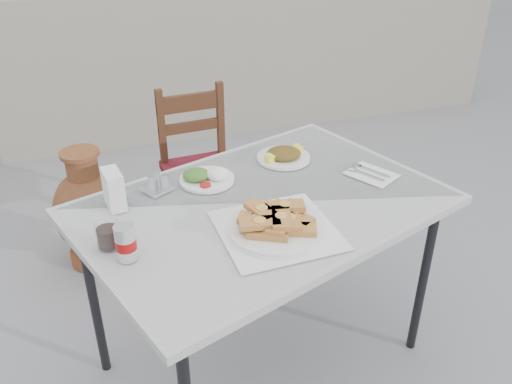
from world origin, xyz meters
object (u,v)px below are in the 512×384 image
object	(u,v)px
pide_plate	(277,222)
terracotta_urn	(90,212)
cola_glass	(107,233)
cafe_table	(263,214)
chair	(200,168)
salad_rice_plate	(206,176)
soda_can	(126,242)
salad_chopped_plate	(284,155)
napkin_holder	(114,189)
condiment_caddy	(158,185)

from	to	relation	value
pide_plate	terracotta_urn	distance (m)	1.48
cola_glass	terracotta_urn	distance (m)	1.26
cafe_table	chair	distance (m)	1.08
salad_rice_plate	cola_glass	xyz separation A→B (m)	(-0.42, -0.35, 0.03)
cafe_table	chair	bearing A→B (deg)	91.88
soda_can	salad_chopped_plate	bearing A→B (deg)	35.53
pide_plate	terracotta_urn	bearing A→B (deg)	118.59
pide_plate	soda_can	xyz separation A→B (m)	(-0.52, -0.00, 0.03)
salad_rice_plate	cola_glass	world-z (taller)	cola_glass
napkin_holder	chair	world-z (taller)	napkin_holder
salad_chopped_plate	condiment_caddy	world-z (taller)	condiment_caddy
soda_can	terracotta_urn	bearing A→B (deg)	96.44
salad_rice_plate	napkin_holder	xyz separation A→B (m)	(-0.37, -0.09, 0.05)
salad_chopped_plate	terracotta_urn	distance (m)	1.24
cola_glass	chair	world-z (taller)	cola_glass
soda_can	napkin_holder	bearing A→B (deg)	91.07
soda_can	terracotta_urn	world-z (taller)	soda_can
terracotta_urn	cola_glass	bearing A→B (deg)	-85.72
chair	cafe_table	bearing A→B (deg)	-92.19
salad_chopped_plate	chair	world-z (taller)	chair
terracotta_urn	condiment_caddy	bearing A→B (deg)	-69.08
salad_chopped_plate	terracotta_urn	world-z (taller)	salad_chopped_plate
pide_plate	salad_rice_plate	xyz separation A→B (m)	(-0.15, 0.43, -0.02)
pide_plate	chair	distance (m)	1.30
salad_chopped_plate	cafe_table	bearing A→B (deg)	-122.33
napkin_holder	chair	xyz separation A→B (m)	(0.51, 0.90, -0.43)
salad_chopped_plate	cola_glass	xyz separation A→B (m)	(-0.80, -0.44, 0.03)
cafe_table	terracotta_urn	bearing A→B (deg)	123.99
cafe_table	condiment_caddy	distance (m)	0.43
condiment_caddy	chair	size ratio (longest dim) A/B	0.14
salad_rice_plate	terracotta_urn	distance (m)	1.07
soda_can	condiment_caddy	size ratio (longest dim) A/B	0.93
salad_chopped_plate	cola_glass	distance (m)	0.91
condiment_caddy	cafe_table	bearing A→B (deg)	-29.20
chair	terracotta_urn	bearing A→B (deg)	179.04
salad_chopped_plate	chair	bearing A→B (deg)	108.35
pide_plate	napkin_holder	size ratio (longest dim) A/B	2.86
pide_plate	condiment_caddy	distance (m)	0.54
cafe_table	chair	xyz separation A→B (m)	(-0.03, 1.04, -0.30)
pide_plate	napkin_holder	bearing A→B (deg)	146.80
condiment_caddy	chair	xyz separation A→B (m)	(0.34, 0.83, -0.38)
napkin_holder	terracotta_urn	distance (m)	1.05
soda_can	cola_glass	bearing A→B (deg)	120.62
salad_chopped_plate	soda_can	xyz separation A→B (m)	(-0.74, -0.53, 0.04)
soda_can	cola_glass	xyz separation A→B (m)	(-0.05, 0.09, -0.01)
pide_plate	salad_chopped_plate	bearing A→B (deg)	67.24
cafe_table	terracotta_urn	world-z (taller)	cafe_table
soda_can	condiment_caddy	distance (m)	0.45
salad_rice_plate	salad_chopped_plate	size ratio (longest dim) A/B	0.96
cafe_table	salad_chopped_plate	size ratio (longest dim) A/B	6.81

